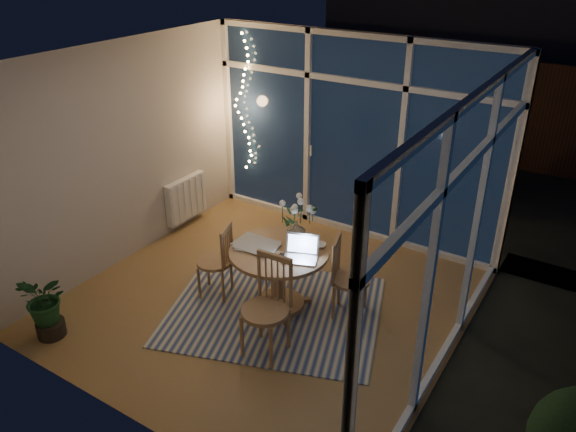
{
  "coord_description": "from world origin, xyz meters",
  "views": [
    {
      "loc": [
        2.92,
        -4.18,
        3.62
      ],
      "look_at": [
        0.11,
        0.25,
        0.96
      ],
      "focal_mm": 35.0,
      "sensor_mm": 36.0,
      "label": 1
    }
  ],
  "objects_px": {
    "chair_right": "(351,278)",
    "chair_left": "(214,260)",
    "chair_front": "(265,309)",
    "laptop": "(300,249)",
    "potted_plant": "(45,304)",
    "dining_table": "(279,279)",
    "flower_vase": "(296,231)"
  },
  "relations": [
    {
      "from": "chair_left",
      "to": "chair_right",
      "type": "relative_size",
      "value": 0.96
    },
    {
      "from": "laptop",
      "to": "dining_table",
      "type": "bearing_deg",
      "value": 150.35
    },
    {
      "from": "flower_vase",
      "to": "potted_plant",
      "type": "relative_size",
      "value": 0.28
    },
    {
      "from": "chair_right",
      "to": "flower_vase",
      "type": "height_order",
      "value": "flower_vase"
    },
    {
      "from": "laptop",
      "to": "chair_front",
      "type": "bearing_deg",
      "value": -109.23
    },
    {
      "from": "chair_right",
      "to": "laptop",
      "type": "distance_m",
      "value": 0.65
    },
    {
      "from": "chair_left",
      "to": "laptop",
      "type": "relative_size",
      "value": 2.62
    },
    {
      "from": "potted_plant",
      "to": "laptop",
      "type": "bearing_deg",
      "value": 39.01
    },
    {
      "from": "chair_left",
      "to": "chair_front",
      "type": "height_order",
      "value": "chair_front"
    },
    {
      "from": "chair_front",
      "to": "flower_vase",
      "type": "xyz_separation_m",
      "value": [
        -0.26,
        0.97,
        0.3
      ]
    },
    {
      "from": "potted_plant",
      "to": "chair_front",
      "type": "bearing_deg",
      "value": 25.46
    },
    {
      "from": "chair_left",
      "to": "flower_vase",
      "type": "height_order",
      "value": "flower_vase"
    },
    {
      "from": "dining_table",
      "to": "chair_front",
      "type": "xyz_separation_m",
      "value": [
        0.29,
        -0.69,
        0.16
      ]
    },
    {
      "from": "laptop",
      "to": "potted_plant",
      "type": "xyz_separation_m",
      "value": [
        -1.95,
        -1.58,
        -0.45
      ]
    },
    {
      "from": "dining_table",
      "to": "chair_left",
      "type": "xyz_separation_m",
      "value": [
        -0.73,
        -0.18,
        0.08
      ]
    },
    {
      "from": "chair_right",
      "to": "chair_front",
      "type": "xyz_separation_m",
      "value": [
        -0.4,
        -0.98,
        0.05
      ]
    },
    {
      "from": "laptop",
      "to": "flower_vase",
      "type": "distance_m",
      "value": 0.41
    },
    {
      "from": "laptop",
      "to": "flower_vase",
      "type": "height_order",
      "value": "laptop"
    },
    {
      "from": "chair_right",
      "to": "chair_front",
      "type": "height_order",
      "value": "chair_front"
    },
    {
      "from": "dining_table",
      "to": "chair_right",
      "type": "relative_size",
      "value": 1.14
    },
    {
      "from": "chair_left",
      "to": "potted_plant",
      "type": "distance_m",
      "value": 1.73
    },
    {
      "from": "dining_table",
      "to": "chair_left",
      "type": "bearing_deg",
      "value": -166.53
    },
    {
      "from": "chair_right",
      "to": "chair_left",
      "type": "bearing_deg",
      "value": 90.97
    },
    {
      "from": "laptop",
      "to": "potted_plant",
      "type": "bearing_deg",
      "value": -161.31
    },
    {
      "from": "chair_left",
      "to": "flower_vase",
      "type": "relative_size",
      "value": 4.17
    },
    {
      "from": "chair_front",
      "to": "chair_right",
      "type": "bearing_deg",
      "value": 65.23
    },
    {
      "from": "chair_front",
      "to": "flower_vase",
      "type": "relative_size",
      "value": 4.85
    },
    {
      "from": "chair_right",
      "to": "potted_plant",
      "type": "height_order",
      "value": "chair_right"
    },
    {
      "from": "dining_table",
      "to": "chair_right",
      "type": "bearing_deg",
      "value": 22.19
    },
    {
      "from": "dining_table",
      "to": "laptop",
      "type": "bearing_deg",
      "value": -9.33
    },
    {
      "from": "laptop",
      "to": "flower_vase",
      "type": "relative_size",
      "value": 1.59
    },
    {
      "from": "chair_left",
      "to": "flower_vase",
      "type": "distance_m",
      "value": 0.96
    }
  ]
}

